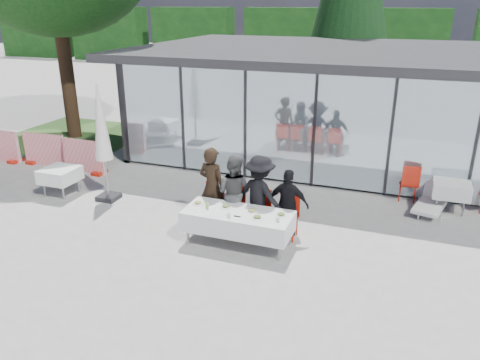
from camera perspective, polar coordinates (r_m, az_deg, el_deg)
name	(u,v)px	position (r m, az deg, el deg)	size (l,w,h in m)	color
ground	(222,247)	(9.88, -2.26, -8.22)	(90.00, 90.00, 0.00)	#9F9B97
pavilion	(370,87)	(16.39, 15.57, 10.83)	(14.80, 8.80, 3.44)	gray
treeline	(342,40)	(36.44, 12.28, 16.37)	(62.50, 2.00, 4.40)	black
dining_table	(238,221)	(9.76, -0.25, -5.04)	(2.26, 0.96, 0.75)	silver
diner_a	(212,187)	(10.49, -3.41, -0.84)	(0.67, 0.67, 1.85)	black
diner_chair_a	(214,202)	(10.69, -3.25, -2.67)	(0.44, 0.44, 0.97)	red
diner_b	(234,192)	(10.33, -0.76, -1.53)	(0.84, 0.84, 1.73)	#4D4D4D
diner_chair_b	(235,205)	(10.51, -0.64, -3.06)	(0.44, 0.44, 0.97)	red
diner_c	(260,195)	(10.14, 2.43, -1.84)	(1.15, 1.15, 1.78)	black
diner_chair_c	(260,209)	(10.32, 2.49, -3.53)	(0.44, 0.44, 0.97)	red
diner_d	(288,204)	(10.02, 5.89, -2.94)	(0.91, 0.91, 1.54)	black
diner_chair_d	(288,213)	(10.17, 5.92, -4.03)	(0.44, 0.44, 0.97)	red
plate_a	(198,203)	(10.06, -5.12, -2.80)	(0.26, 0.26, 0.07)	white
plate_b	(226,206)	(9.87, -1.72, -3.21)	(0.26, 0.26, 0.07)	white
plate_c	(252,211)	(9.66, 1.46, -3.76)	(0.26, 0.26, 0.07)	white
plate_d	(281,215)	(9.53, 5.05, -4.22)	(0.26, 0.26, 0.07)	white
plate_extra	(257,217)	(9.38, 2.14, -4.56)	(0.26, 0.26, 0.07)	white
juice_bottle	(207,206)	(9.80, -4.04, -3.16)	(0.06, 0.06, 0.13)	#83AD48
drinking_glasses	(253,217)	(9.33, 1.62, -4.55)	(1.05, 0.21, 0.10)	silver
folded_eyeglasses	(237,216)	(9.45, -0.35, -4.45)	(0.14, 0.03, 0.01)	black
spare_table_left	(60,175)	(13.14, -21.10, 0.58)	(0.86, 0.86, 0.74)	silver
spare_table_right	(451,189)	(12.47, 24.36, -0.98)	(0.86, 0.86, 0.74)	silver
spare_chair_b	(409,182)	(12.61, 19.96, -0.18)	(0.52, 0.52, 0.97)	red
market_umbrella	(101,129)	(12.05, -16.55, 6.02)	(0.50, 0.50, 3.00)	black
lounger	(432,200)	(12.40, 22.39, -2.26)	(0.90, 1.44, 0.72)	white
grass_patch	(75,136)	(18.93, -19.46, 5.03)	(5.00, 5.00, 0.02)	#385926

